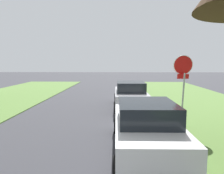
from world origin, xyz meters
TOP-DOWN VIEW (x-y plane):
  - stop_sign_far at (4.33, 10.02)m, footprint 0.81×0.36m
  - parked_sedan_white at (2.46, 7.43)m, footprint 1.99×4.42m
  - parked_sedan_silver at (2.37, 13.70)m, footprint 1.99×4.42m

SIDE VIEW (x-z plane):
  - parked_sedan_white at x=2.46m, z-range -0.06..1.51m
  - parked_sedan_silver at x=2.37m, z-range -0.06..1.51m
  - stop_sign_far at x=4.33m, z-range 0.71..3.67m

